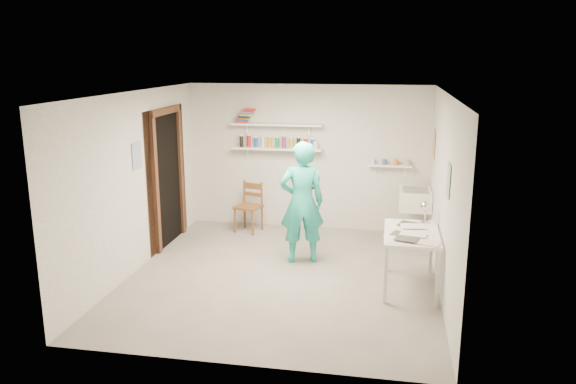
% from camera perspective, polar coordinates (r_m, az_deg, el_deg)
% --- Properties ---
extents(floor, '(4.00, 4.50, 0.02)m').
position_cam_1_polar(floor, '(7.55, -0.55, -8.56)').
color(floor, slate).
rests_on(floor, ground).
extents(ceiling, '(4.00, 4.50, 0.02)m').
position_cam_1_polar(ceiling, '(7.00, -0.59, 10.10)').
color(ceiling, silver).
rests_on(ceiling, wall_back).
extents(wall_back, '(4.00, 0.02, 2.40)m').
position_cam_1_polar(wall_back, '(9.36, 2.03, 3.55)').
color(wall_back, silver).
rests_on(wall_back, ground).
extents(wall_front, '(4.00, 0.02, 2.40)m').
position_cam_1_polar(wall_front, '(5.06, -5.40, -5.39)').
color(wall_front, silver).
rests_on(wall_front, ground).
extents(wall_left, '(0.02, 4.50, 2.40)m').
position_cam_1_polar(wall_left, '(7.80, -15.23, 1.01)').
color(wall_left, silver).
rests_on(wall_left, ground).
extents(wall_right, '(0.02, 4.50, 2.40)m').
position_cam_1_polar(wall_right, '(7.09, 15.60, -0.26)').
color(wall_right, silver).
rests_on(wall_right, ground).
extents(doorway_recess, '(0.02, 0.90, 2.00)m').
position_cam_1_polar(doorway_recess, '(8.77, -12.13, 1.22)').
color(doorway_recess, black).
rests_on(doorway_recess, wall_left).
extents(corridor_box, '(1.40, 1.50, 2.10)m').
position_cam_1_polar(corridor_box, '(9.05, -16.31, 1.68)').
color(corridor_box, brown).
rests_on(corridor_box, ground).
extents(door_lintel, '(0.06, 1.05, 0.10)m').
position_cam_1_polar(door_lintel, '(8.60, -12.36, 8.06)').
color(door_lintel, brown).
rests_on(door_lintel, wall_left).
extents(door_jamb_near, '(0.06, 0.10, 2.00)m').
position_cam_1_polar(door_jamb_near, '(8.31, -13.29, 0.48)').
color(door_jamb_near, brown).
rests_on(door_jamb_near, ground).
extents(door_jamb_far, '(0.06, 0.10, 2.00)m').
position_cam_1_polar(door_jamb_far, '(9.22, -10.85, 1.89)').
color(door_jamb_far, brown).
rests_on(door_jamb_far, ground).
extents(shelf_lower, '(1.50, 0.22, 0.03)m').
position_cam_1_polar(shelf_lower, '(9.29, -1.14, 4.42)').
color(shelf_lower, white).
rests_on(shelf_lower, wall_back).
extents(shelf_upper, '(1.50, 0.22, 0.03)m').
position_cam_1_polar(shelf_upper, '(9.24, -1.15, 6.87)').
color(shelf_upper, white).
rests_on(shelf_upper, wall_back).
extents(ledge_shelf, '(0.70, 0.14, 0.03)m').
position_cam_1_polar(ledge_shelf, '(9.19, 10.31, 2.65)').
color(ledge_shelf, white).
rests_on(ledge_shelf, wall_back).
extents(poster_left, '(0.01, 0.28, 0.36)m').
position_cam_1_polar(poster_left, '(7.77, -15.09, 3.60)').
color(poster_left, '#334C7F').
rests_on(poster_left, wall_left).
extents(poster_right_a, '(0.01, 0.34, 0.42)m').
position_cam_1_polar(poster_right_a, '(8.78, 14.60, 4.76)').
color(poster_right_a, '#995933').
rests_on(poster_right_a, wall_right).
extents(poster_right_b, '(0.01, 0.30, 0.38)m').
position_cam_1_polar(poster_right_b, '(6.49, 15.99, 1.16)').
color(poster_right_b, '#3F724C').
rests_on(poster_right_b, wall_right).
extents(belfast_sink, '(0.48, 0.60, 0.30)m').
position_cam_1_polar(belfast_sink, '(8.84, 12.77, -0.72)').
color(belfast_sink, white).
rests_on(belfast_sink, wall_right).
extents(man, '(0.72, 0.57, 1.72)m').
position_cam_1_polar(man, '(7.79, 1.42, -1.07)').
color(man, '#24B5A3').
rests_on(man, ground).
extents(wall_clock, '(0.31, 0.12, 0.31)m').
position_cam_1_polar(wall_clock, '(7.92, 2.11, 1.30)').
color(wall_clock, '#CDBA8C').
rests_on(wall_clock, man).
extents(wooden_chair, '(0.48, 0.47, 0.84)m').
position_cam_1_polar(wooden_chair, '(9.26, -4.05, -1.52)').
color(wooden_chair, brown).
rests_on(wooden_chair, ground).
extents(work_table, '(0.66, 1.10, 0.74)m').
position_cam_1_polar(work_table, '(7.20, 12.30, -6.79)').
color(work_table, silver).
rests_on(work_table, ground).
extents(desk_lamp, '(0.14, 0.14, 0.14)m').
position_cam_1_polar(desk_lamp, '(7.45, 13.83, -1.42)').
color(desk_lamp, silver).
rests_on(desk_lamp, work_table).
extents(spray_cans, '(1.34, 0.06, 0.17)m').
position_cam_1_polar(spray_cans, '(9.28, -1.14, 5.03)').
color(spray_cans, black).
rests_on(spray_cans, shelf_lower).
extents(book_stack, '(0.32, 0.14, 0.22)m').
position_cam_1_polar(book_stack, '(9.34, -4.37, 7.70)').
color(book_stack, red).
rests_on(book_stack, shelf_upper).
extents(ledge_pots, '(0.48, 0.07, 0.09)m').
position_cam_1_polar(ledge_pots, '(9.18, 10.33, 3.01)').
color(ledge_pots, silver).
rests_on(ledge_pots, ledge_shelf).
extents(papers, '(0.30, 0.22, 0.03)m').
position_cam_1_polar(papers, '(7.08, 12.46, -3.89)').
color(papers, silver).
rests_on(papers, work_table).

